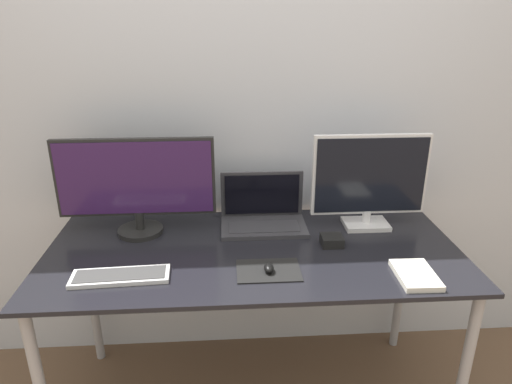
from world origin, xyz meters
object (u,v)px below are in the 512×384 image
Objects in this scene: laptop at (263,213)px; power_brick at (332,240)px; monitor_left at (136,184)px; mouse at (269,268)px; monitor_right at (370,180)px; keyboard at (120,276)px; book at (416,275)px.

power_brick is at bearing -38.26° from laptop.
monitor_left reaches higher than mouse.
monitor_left is 1.77× the size of laptop.
monitor_right is at bearing 0.00° from monitor_left.
monitor_left is 0.42m from keyboard.
power_brick reaches higher than mouse.
mouse is (0.53, 0.00, 0.01)m from keyboard.
monitor_right is 0.62m from mouse.
monitor_right reaches higher than mouse.
laptop is 4.30× the size of power_brick.
laptop reaches higher than power_brick.
book is at bearing -47.37° from power_brick.
laptop is at bearing 174.66° from monitor_right.
monitor_left is 1.14m from book.
mouse is 0.29× the size of book.
laptop is 0.69m from book.
monitor_left reaches higher than laptop.
keyboard is 6.02× the size of mouse.
laptop is (0.53, 0.04, -0.17)m from monitor_left.
mouse is (-0.01, -0.40, -0.04)m from laptop.
power_brick is (0.27, 0.20, 0.00)m from mouse.
monitor_right is at bearing 38.11° from mouse.
power_brick reaches higher than book.
monitor_right reaches higher than book.
monitor_left is at bearing 145.00° from mouse.
monitor_right is 1.42× the size of keyboard.
book is (0.52, -0.07, -0.01)m from mouse.
mouse is (-0.46, -0.36, -0.20)m from monitor_right.
power_brick is at bearing 35.69° from mouse.
monitor_right is 0.48m from laptop.
mouse is (0.52, -0.36, -0.20)m from monitor_left.
power_brick is at bearing 14.02° from keyboard.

